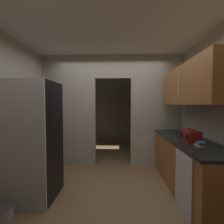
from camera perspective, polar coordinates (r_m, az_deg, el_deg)
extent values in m
plane|color=brown|center=(3.07, -1.27, -26.20)|extent=(20.00, 20.00, 0.00)
cube|color=silver|center=(3.32, -0.85, 23.66)|extent=(3.74, 6.76, 0.06)
cube|color=#ADA899|center=(4.24, -14.18, 0.41)|extent=(1.28, 0.12, 2.64)
cube|color=#ADA899|center=(4.17, 14.70, 0.37)|extent=(1.21, 0.12, 2.64)
cube|color=#ADA899|center=(4.16, 0.37, 14.97)|extent=(0.86, 0.12, 0.55)
cube|color=gray|center=(7.00, 0.88, 1.34)|extent=(3.34, 0.10, 2.64)
cube|color=gray|center=(5.81, -15.66, 0.98)|extent=(0.10, 2.93, 2.64)
cube|color=gray|center=(5.72, 16.97, 0.94)|extent=(0.10, 2.93, 2.64)
cube|color=black|center=(3.00, -26.27, -8.51)|extent=(0.86, 0.71, 1.83)
cube|color=#B7BABC|center=(2.69, -30.08, -9.88)|extent=(0.86, 0.03, 1.83)
cube|color=brown|center=(3.26, 24.40, -16.46)|extent=(0.60, 2.17, 0.85)
cube|color=black|center=(3.15, 24.55, -8.76)|extent=(0.64, 2.17, 0.04)
cylinder|color=#B7BABC|center=(2.72, 21.94, -19.38)|extent=(0.01, 0.01, 0.22)
cylinder|color=#B7BABC|center=(3.59, 16.64, -13.86)|extent=(0.01, 0.01, 0.22)
cube|color=#B7BABC|center=(2.63, 22.99, -21.44)|extent=(0.02, 0.56, 0.83)
cube|color=brown|center=(3.10, 24.88, 8.30)|extent=(0.34, 1.95, 0.65)
cylinder|color=#B7BABC|center=(3.04, 21.68, 8.48)|extent=(0.01, 0.01, 0.39)
cube|color=maroon|center=(3.00, 25.02, -7.27)|extent=(0.20, 0.37, 0.17)
cylinder|color=#262626|center=(2.98, 25.06, -5.25)|extent=(0.02, 0.26, 0.02)
cylinder|color=black|center=(2.86, 23.92, -7.72)|extent=(0.01, 0.12, 0.12)
cylinder|color=black|center=(3.06, 22.39, -7.02)|extent=(0.01, 0.12, 0.12)
cube|color=beige|center=(2.71, 27.73, -9.98)|extent=(0.12, 0.14, 0.02)
cube|color=red|center=(2.72, 27.78, -9.53)|extent=(0.14, 0.15, 0.02)
cube|color=#2D609E|center=(2.72, 27.97, -9.16)|extent=(0.12, 0.17, 0.02)
cylinder|color=#99999E|center=(2.83, -32.43, -27.20)|extent=(0.20, 0.20, 0.18)
cylinder|color=#4C4C51|center=(2.79, -32.48, -25.53)|extent=(0.19, 0.19, 0.01)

